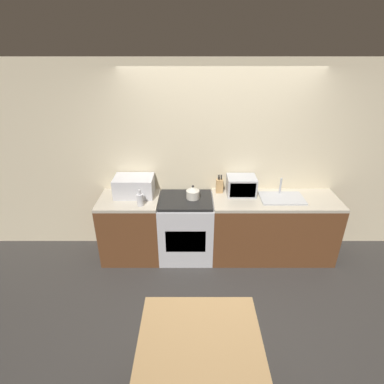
# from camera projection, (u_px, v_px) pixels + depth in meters

# --- Properties ---
(ground_plane) EXTENTS (16.00, 16.00, 0.00)m
(ground_plane) POSITION_uv_depth(u_px,v_px,m) (220.00, 288.00, 3.74)
(ground_plane) COLOR #33302D
(wall_back) EXTENTS (10.00, 0.06, 2.60)m
(wall_back) POSITION_uv_depth(u_px,v_px,m) (217.00, 161.00, 4.07)
(wall_back) COLOR beige
(wall_back) RESTS_ON ground_plane
(counter_left_run) EXTENTS (0.79, 0.62, 0.90)m
(counter_left_run) POSITION_uv_depth(u_px,v_px,m) (131.00, 228.00, 4.14)
(counter_left_run) COLOR brown
(counter_left_run) RESTS_ON ground_plane
(counter_right_run) EXTENTS (1.67, 0.62, 0.90)m
(counter_right_run) POSITION_uv_depth(u_px,v_px,m) (271.00, 227.00, 4.15)
(counter_right_run) COLOR brown
(counter_right_run) RESTS_ON ground_plane
(stove_range) EXTENTS (0.72, 0.62, 0.90)m
(stove_range) POSITION_uv_depth(u_px,v_px,m) (185.00, 228.00, 4.15)
(stove_range) COLOR silver
(stove_range) RESTS_ON ground_plane
(kettle) EXTENTS (0.17, 0.17, 0.19)m
(kettle) POSITION_uv_depth(u_px,v_px,m) (192.00, 193.00, 3.93)
(kettle) COLOR beige
(kettle) RESTS_ON stove_range
(microwave) EXTENTS (0.51, 0.35, 0.26)m
(microwave) POSITION_uv_depth(u_px,v_px,m) (133.00, 186.00, 3.99)
(microwave) COLOR silver
(microwave) RESTS_ON counter_left_run
(bottle) EXTENTS (0.08, 0.08, 0.22)m
(bottle) POSITION_uv_depth(u_px,v_px,m) (139.00, 200.00, 3.75)
(bottle) COLOR silver
(bottle) RESTS_ON counter_left_run
(knife_block) EXTENTS (0.09, 0.08, 0.26)m
(knife_block) POSITION_uv_depth(u_px,v_px,m) (219.00, 186.00, 4.08)
(knife_block) COLOR tan
(knife_block) RESTS_ON counter_right_run
(toaster_oven) EXTENTS (0.38, 0.30, 0.25)m
(toaster_oven) POSITION_uv_depth(u_px,v_px,m) (241.00, 186.00, 4.01)
(toaster_oven) COLOR #ADAFB5
(toaster_oven) RESTS_ON counter_right_run
(sink_basin) EXTENTS (0.57, 0.36, 0.24)m
(sink_basin) POSITION_uv_depth(u_px,v_px,m) (281.00, 198.00, 3.95)
(sink_basin) COLOR #ADAFB5
(sink_basin) RESTS_ON counter_right_run
(dining_table) EXTENTS (0.94, 0.77, 0.73)m
(dining_table) POSITION_uv_depth(u_px,v_px,m) (199.00, 343.00, 2.33)
(dining_table) COLOR tan
(dining_table) RESTS_ON ground_plane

